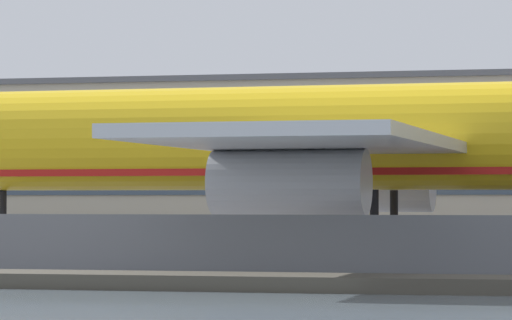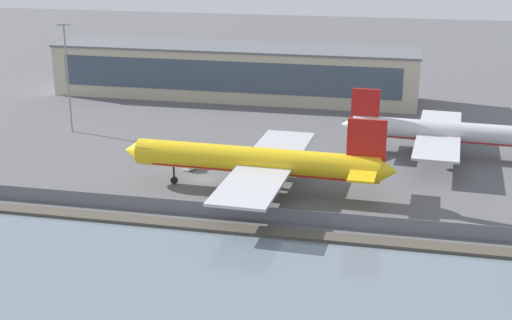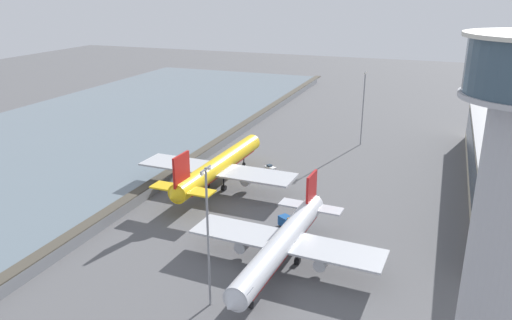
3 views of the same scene
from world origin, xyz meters
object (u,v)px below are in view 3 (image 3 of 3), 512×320
(cargo_jet_yellow, at_px, (219,166))
(apron_light_mast_apron_east, at_px, (208,232))
(control_tower, at_px, (507,208))
(baggage_tug, at_px, (270,168))
(passenger_jet_silver, at_px, (283,243))
(apron_light_mast_apron_west, at_px, (363,105))
(ops_van, at_px, (289,223))

(cargo_jet_yellow, xyz_separation_m, apron_light_mast_apron_east, (46.76, 20.02, 7.68))
(control_tower, bearing_deg, apron_light_mast_apron_east, -102.22)
(baggage_tug, xyz_separation_m, control_tower, (70.08, 50.05, 26.09))
(passenger_jet_silver, height_order, apron_light_mast_apron_west, apron_light_mast_apron_west)
(control_tower, height_order, apron_light_mast_apron_east, control_tower)
(ops_van, height_order, apron_light_mast_apron_east, apron_light_mast_apron_east)
(apron_light_mast_apron_east, bearing_deg, apron_light_mast_apron_west, 175.28)
(baggage_tug, distance_m, ops_van, 34.92)
(apron_light_mast_apron_west, bearing_deg, passenger_jet_silver, -0.41)
(apron_light_mast_apron_west, distance_m, apron_light_mast_apron_east, 95.69)
(passenger_jet_silver, distance_m, control_tower, 45.01)
(cargo_jet_yellow, bearing_deg, baggage_tug, 149.88)
(cargo_jet_yellow, height_order, control_tower, control_tower)
(apron_light_mast_apron_west, bearing_deg, control_tower, 16.55)
(apron_light_mast_apron_west, relative_size, apron_light_mast_apron_east, 1.01)
(apron_light_mast_apron_west, bearing_deg, cargo_jet_yellow, -29.85)
(ops_van, relative_size, control_tower, 0.12)
(baggage_tug, bearing_deg, control_tower, 35.53)
(ops_van, relative_size, apron_light_mast_apron_west, 0.23)
(baggage_tug, distance_m, control_tower, 89.99)
(apron_light_mast_apron_west, xyz_separation_m, apron_light_mast_apron_east, (95.37, -7.87, -0.13))
(passenger_jet_silver, relative_size, control_tower, 0.91)
(ops_van, bearing_deg, control_tower, 42.06)
(ops_van, xyz_separation_m, apron_light_mast_apron_east, (30.26, -3.84, 11.79))
(control_tower, bearing_deg, baggage_tug, -144.47)
(control_tower, xyz_separation_m, apron_light_mast_apron_east, (-8.38, -38.70, -13.83))
(passenger_jet_silver, height_order, ops_van, passenger_jet_silver)
(control_tower, distance_m, apron_light_mast_apron_east, 41.94)
(passenger_jet_silver, bearing_deg, apron_light_mast_apron_east, -25.70)
(ops_van, bearing_deg, baggage_tug, -154.22)
(control_tower, xyz_separation_m, apron_light_mast_apron_west, (-103.75, -30.83, -13.70))
(ops_van, bearing_deg, passenger_jet_silver, 12.93)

